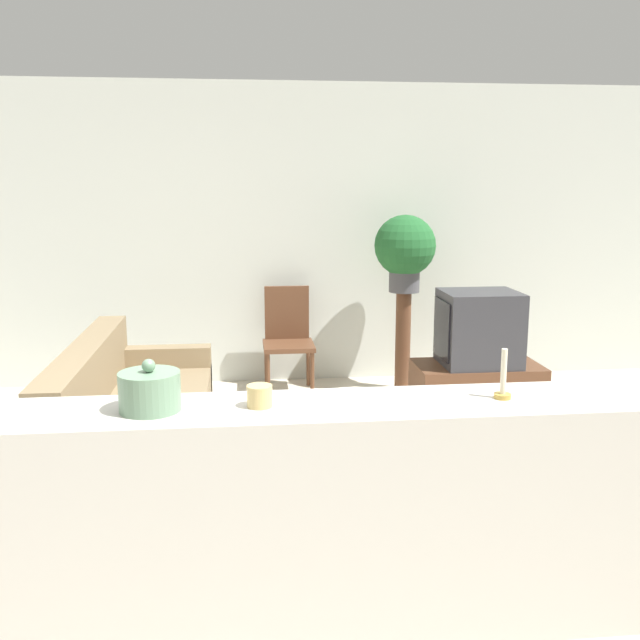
{
  "coord_description": "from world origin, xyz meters",
  "views": [
    {
      "loc": [
        -0.11,
        -3.07,
        1.84
      ],
      "look_at": [
        0.45,
        1.95,
        0.85
      ],
      "focal_mm": 40.0,
      "sensor_mm": 36.0,
      "label": 1
    }
  ],
  "objects_px": {
    "couch": "(133,424)",
    "wooden_chair": "(288,335)",
    "decorative_bowl": "(150,391)",
    "television": "(478,328)",
    "potted_plant": "(405,248)"
  },
  "relations": [
    {
      "from": "couch",
      "to": "wooden_chair",
      "type": "distance_m",
      "value": 1.99
    },
    {
      "from": "television",
      "to": "wooden_chair",
      "type": "distance_m",
      "value": 1.73
    },
    {
      "from": "couch",
      "to": "decorative_bowl",
      "type": "height_order",
      "value": "decorative_bowl"
    },
    {
      "from": "couch",
      "to": "wooden_chair",
      "type": "relative_size",
      "value": 2.23
    },
    {
      "from": "television",
      "to": "wooden_chair",
      "type": "height_order",
      "value": "television"
    },
    {
      "from": "television",
      "to": "wooden_chair",
      "type": "bearing_deg",
      "value": 143.83
    },
    {
      "from": "television",
      "to": "decorative_bowl",
      "type": "bearing_deg",
      "value": -131.24
    },
    {
      "from": "potted_plant",
      "to": "decorative_bowl",
      "type": "bearing_deg",
      "value": -117.86
    },
    {
      "from": "couch",
      "to": "wooden_chair",
      "type": "xyz_separation_m",
      "value": [
        1.12,
        1.64,
        0.21
      ]
    },
    {
      "from": "couch",
      "to": "decorative_bowl",
      "type": "distance_m",
      "value": 2.01
    },
    {
      "from": "couch",
      "to": "television",
      "type": "height_order",
      "value": "television"
    },
    {
      "from": "couch",
      "to": "television",
      "type": "xyz_separation_m",
      "value": [
        2.51,
        0.62,
        0.45
      ]
    },
    {
      "from": "couch",
      "to": "potted_plant",
      "type": "xyz_separation_m",
      "value": [
        2.13,
        1.52,
        0.98
      ]
    },
    {
      "from": "potted_plant",
      "to": "decorative_bowl",
      "type": "relative_size",
      "value": 2.82
    },
    {
      "from": "television",
      "to": "couch",
      "type": "bearing_deg",
      "value": -166.03
    }
  ]
}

